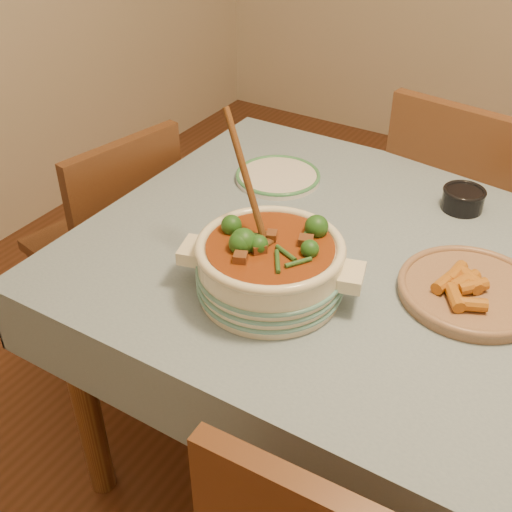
{
  "coord_description": "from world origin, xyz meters",
  "views": [
    {
      "loc": [
        0.24,
        -1.17,
        1.62
      ],
      "look_at": [
        -0.31,
        -0.26,
        0.86
      ],
      "focal_mm": 45.0,
      "sensor_mm": 36.0,
      "label": 1
    }
  ],
  "objects_px": {
    "stew_casserole": "(270,263)",
    "chair_left": "(115,238)",
    "white_plate": "(278,176)",
    "fried_plate": "(472,288)",
    "dining_table": "(432,312)",
    "condiment_bowl": "(463,198)",
    "chair_far": "(460,220)"
  },
  "relations": [
    {
      "from": "white_plate",
      "to": "fried_plate",
      "type": "bearing_deg",
      "value": -21.02
    },
    {
      "from": "fried_plate",
      "to": "condiment_bowl",
      "type": "bearing_deg",
      "value": 109.72
    },
    {
      "from": "white_plate",
      "to": "chair_left",
      "type": "bearing_deg",
      "value": -161.88
    },
    {
      "from": "chair_far",
      "to": "chair_left",
      "type": "bearing_deg",
      "value": 40.72
    },
    {
      "from": "condiment_bowl",
      "to": "chair_far",
      "type": "distance_m",
      "value": 0.41
    },
    {
      "from": "white_plate",
      "to": "condiment_bowl",
      "type": "bearing_deg",
      "value": 13.18
    },
    {
      "from": "stew_casserole",
      "to": "chair_far",
      "type": "bearing_deg",
      "value": 77.62
    },
    {
      "from": "dining_table",
      "to": "chair_left",
      "type": "height_order",
      "value": "chair_left"
    },
    {
      "from": "dining_table",
      "to": "fried_plate",
      "type": "bearing_deg",
      "value": -15.63
    },
    {
      "from": "stew_casserole",
      "to": "chair_left",
      "type": "bearing_deg",
      "value": 159.08
    },
    {
      "from": "stew_casserole",
      "to": "fried_plate",
      "type": "distance_m",
      "value": 0.43
    },
    {
      "from": "chair_far",
      "to": "chair_left",
      "type": "xyz_separation_m",
      "value": [
        -0.93,
        -0.59,
        -0.06
      ]
    },
    {
      "from": "condiment_bowl",
      "to": "chair_left",
      "type": "height_order",
      "value": "chair_left"
    },
    {
      "from": "white_plate",
      "to": "chair_far",
      "type": "height_order",
      "value": "chair_far"
    },
    {
      "from": "fried_plate",
      "to": "chair_left",
      "type": "relative_size",
      "value": 0.37
    },
    {
      "from": "dining_table",
      "to": "condiment_bowl",
      "type": "xyz_separation_m",
      "value": [
        -0.05,
        0.33,
        0.12
      ]
    },
    {
      "from": "stew_casserole",
      "to": "white_plate",
      "type": "bearing_deg",
      "value": 117.89
    },
    {
      "from": "white_plate",
      "to": "fried_plate",
      "type": "distance_m",
      "value": 0.65
    },
    {
      "from": "dining_table",
      "to": "chair_left",
      "type": "xyz_separation_m",
      "value": [
        -1.04,
        0.05,
        -0.19
      ]
    },
    {
      "from": "dining_table",
      "to": "chair_left",
      "type": "relative_size",
      "value": 1.99
    },
    {
      "from": "condiment_bowl",
      "to": "chair_far",
      "type": "height_order",
      "value": "chair_far"
    },
    {
      "from": "dining_table",
      "to": "stew_casserole",
      "type": "height_order",
      "value": "stew_casserole"
    },
    {
      "from": "white_plate",
      "to": "chair_left",
      "type": "relative_size",
      "value": 0.35
    },
    {
      "from": "dining_table",
      "to": "chair_far",
      "type": "xyz_separation_m",
      "value": [
        -0.11,
        0.64,
        -0.13
      ]
    },
    {
      "from": "stew_casserole",
      "to": "white_plate",
      "type": "relative_size",
      "value": 1.34
    },
    {
      "from": "white_plate",
      "to": "chair_left",
      "type": "height_order",
      "value": "chair_left"
    },
    {
      "from": "dining_table",
      "to": "chair_far",
      "type": "relative_size",
      "value": 1.78
    },
    {
      "from": "chair_left",
      "to": "stew_casserole",
      "type": "bearing_deg",
      "value": 80.65
    },
    {
      "from": "white_plate",
      "to": "fried_plate",
      "type": "height_order",
      "value": "fried_plate"
    },
    {
      "from": "stew_casserole",
      "to": "fried_plate",
      "type": "height_order",
      "value": "stew_casserole"
    },
    {
      "from": "dining_table",
      "to": "chair_far",
      "type": "bearing_deg",
      "value": 99.44
    },
    {
      "from": "stew_casserole",
      "to": "chair_left",
      "type": "distance_m",
      "value": 0.87
    }
  ]
}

